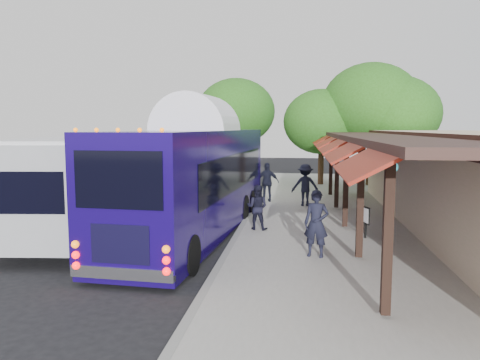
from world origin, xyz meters
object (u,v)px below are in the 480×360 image
at_px(coach_bus, 197,175).
at_px(ped_d, 305,185).
at_px(city_bus, 98,176).
at_px(ped_a, 316,223).
at_px(ped_b, 257,207).
at_px(sign_board, 366,217).
at_px(ped_c, 267,182).

relative_size(coach_bus, ped_d, 6.43).
distance_m(city_bus, ped_a, 9.44).
bearing_deg(ped_b, ped_d, -97.00).
bearing_deg(ped_b, ped_a, 131.85).
bearing_deg(sign_board, ped_a, -144.46).
distance_m(ped_c, sign_board, 8.05).
height_order(coach_bus, ped_a, coach_bus).
height_order(city_bus, sign_board, city_bus).
height_order(city_bus, ped_d, city_bus).
xyz_separation_m(coach_bus, city_bus, (-4.26, 1.32, -0.22)).
bearing_deg(ped_d, ped_b, 66.21).
distance_m(city_bus, ped_b, 6.53).
height_order(ped_b, ped_c, ped_c).
relative_size(coach_bus, ped_c, 6.51).
bearing_deg(city_bus, ped_c, 33.83).
height_order(coach_bus, city_bus, coach_bus).
height_order(ped_a, ped_d, ped_d).
distance_m(ped_a, ped_d, 8.60).
distance_m(coach_bus, sign_board, 5.93).
xyz_separation_m(coach_bus, ped_a, (4.07, -3.05, -1.01)).
bearing_deg(ped_b, ped_c, -78.17).
bearing_deg(ped_d, ped_a, 85.81).
xyz_separation_m(coach_bus, ped_d, (3.86, 5.54, -0.99)).
relative_size(ped_a, ped_b, 1.19).
bearing_deg(ped_a, ped_d, 104.15).
relative_size(ped_a, sign_board, 1.83).
xyz_separation_m(ped_c, ped_d, (1.81, -0.99, 0.01)).
relative_size(coach_bus, ped_b, 7.79).
xyz_separation_m(ped_d, sign_board, (1.90, -6.15, -0.26)).
bearing_deg(ped_d, sign_board, 101.61).
relative_size(city_bus, ped_c, 6.77).
xyz_separation_m(coach_bus, ped_b, (2.12, 0.24, -1.16)).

